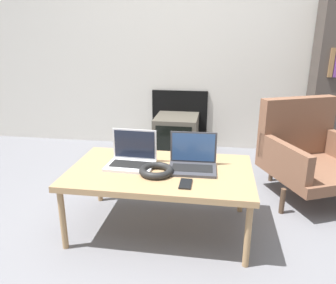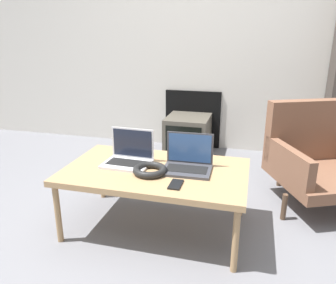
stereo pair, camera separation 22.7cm
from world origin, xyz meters
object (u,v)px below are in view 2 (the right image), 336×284
laptop_right (188,162)px  tv (188,135)px  phone (176,184)px  armchair (317,155)px  headphones (150,170)px  laptop_left (129,156)px

laptop_right → tv: bearing=99.5°
phone → armchair: armchair is taller
headphones → armchair: 1.29m
headphones → phone: size_ratio=1.63×
laptop_left → laptop_right: 0.39m
laptop_left → armchair: bearing=29.5°
laptop_right → headphones: (-0.21, -0.12, -0.03)m
tv → armchair: 1.36m
headphones → tv: bearing=92.8°
phone → armchair: bearing=45.5°
laptop_right → armchair: bearing=35.0°
headphones → armchair: (1.05, 0.75, -0.08)m
phone → tv: (-0.26, 1.63, -0.22)m
tv → laptop_left: bearing=-94.4°
headphones → armchair: size_ratio=0.24×
laptop_right → headphones: bearing=-151.3°
tv → armchair: armchair is taller
tv → armchair: size_ratio=0.56×
phone → armchair: 1.22m
headphones → phone: (0.19, -0.12, -0.02)m
laptop_left → phone: (0.37, -0.24, -0.04)m
laptop_right → phone: bearing=-96.2°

